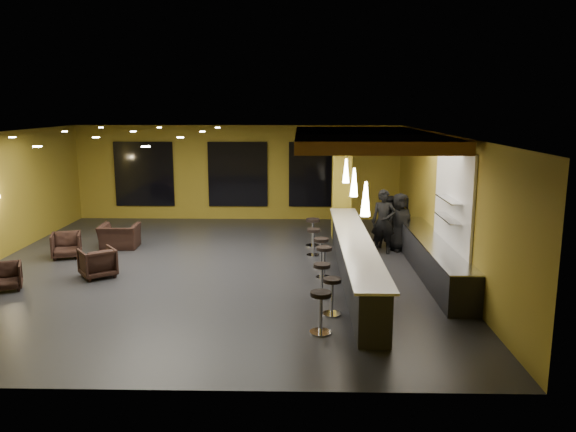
{
  "coord_description": "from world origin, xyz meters",
  "views": [
    {
      "loc": [
        2.33,
        -14.22,
        4.21
      ],
      "look_at": [
        2.0,
        0.5,
        1.3
      ],
      "focal_mm": 35.0,
      "sensor_mm": 36.0,
      "label": 1
    }
  ],
  "objects_px": {
    "bar_counter": "(354,260)",
    "bar_stool_2": "(322,276)",
    "bar_stool_6": "(313,229)",
    "bar_stool_0": "(321,307)",
    "bar_stool_1": "(332,292)",
    "pendant_1": "(354,182)",
    "pendant_0": "(366,199)",
    "bar_stool_5": "(314,239)",
    "armchair_a": "(6,277)",
    "armchair_c": "(66,245)",
    "armchair_d": "(119,236)",
    "pendant_2": "(346,171)",
    "staff_c": "(400,222)",
    "staff_b": "(391,222)",
    "staff_a": "(383,222)",
    "armchair_b": "(98,263)",
    "bar_stool_3": "(324,258)",
    "bar_stool_4": "(321,249)",
    "column": "(342,184)",
    "prep_counter": "(432,258)"
  },
  "relations": [
    {
      "from": "column",
      "to": "bar_stool_6",
      "type": "distance_m",
      "value": 1.96
    },
    {
      "from": "bar_stool_5",
      "to": "bar_stool_6",
      "type": "height_order",
      "value": "bar_stool_6"
    },
    {
      "from": "bar_stool_3",
      "to": "bar_stool_6",
      "type": "bearing_deg",
      "value": 93.7
    },
    {
      "from": "staff_b",
      "to": "armchair_b",
      "type": "height_order",
      "value": "staff_b"
    },
    {
      "from": "staff_c",
      "to": "bar_stool_5",
      "type": "xyz_separation_m",
      "value": [
        -2.54,
        -0.66,
        -0.35
      ]
    },
    {
      "from": "staff_c",
      "to": "bar_stool_3",
      "type": "bearing_deg",
      "value": -152.74
    },
    {
      "from": "bar_stool_6",
      "to": "staff_c",
      "type": "bearing_deg",
      "value": -10.34
    },
    {
      "from": "pendant_0",
      "to": "staff_c",
      "type": "xyz_separation_m",
      "value": [
        1.6,
        4.91,
        -1.5
      ]
    },
    {
      "from": "staff_c",
      "to": "armchair_b",
      "type": "relative_size",
      "value": 2.11
    },
    {
      "from": "pendant_0",
      "to": "armchair_b",
      "type": "xyz_separation_m",
      "value": [
        -6.37,
        2.13,
        -1.98
      ]
    },
    {
      "from": "bar_stool_6",
      "to": "pendant_2",
      "type": "bearing_deg",
      "value": -21.64
    },
    {
      "from": "bar_counter",
      "to": "bar_stool_5",
      "type": "height_order",
      "value": "bar_counter"
    },
    {
      "from": "bar_stool_6",
      "to": "bar_stool_0",
      "type": "bearing_deg",
      "value": -89.93
    },
    {
      "from": "bar_counter",
      "to": "armchair_b",
      "type": "bearing_deg",
      "value": 178.86
    },
    {
      "from": "pendant_2",
      "to": "armchair_a",
      "type": "bearing_deg",
      "value": -154.3
    },
    {
      "from": "bar_stool_5",
      "to": "bar_stool_6",
      "type": "xyz_separation_m",
      "value": [
        0.0,
        1.12,
        0.04
      ]
    },
    {
      "from": "pendant_0",
      "to": "bar_stool_2",
      "type": "height_order",
      "value": "pendant_0"
    },
    {
      "from": "pendant_0",
      "to": "staff_c",
      "type": "bearing_deg",
      "value": 71.95
    },
    {
      "from": "staff_c",
      "to": "bar_stool_0",
      "type": "relative_size",
      "value": 2.1
    },
    {
      "from": "armchair_a",
      "to": "bar_stool_2",
      "type": "bearing_deg",
      "value": -26.9
    },
    {
      "from": "armchair_d",
      "to": "bar_stool_0",
      "type": "bearing_deg",
      "value": 130.59
    },
    {
      "from": "bar_counter",
      "to": "bar_stool_2",
      "type": "distance_m",
      "value": 1.52
    },
    {
      "from": "armchair_a",
      "to": "armchair_c",
      "type": "bearing_deg",
      "value": 60.78
    },
    {
      "from": "pendant_1",
      "to": "pendant_0",
      "type": "bearing_deg",
      "value": -90.0
    },
    {
      "from": "prep_counter",
      "to": "bar_stool_1",
      "type": "bearing_deg",
      "value": -133.27
    },
    {
      "from": "staff_c",
      "to": "bar_stool_1",
      "type": "relative_size",
      "value": 2.21
    },
    {
      "from": "staff_a",
      "to": "staff_c",
      "type": "relative_size",
      "value": 1.09
    },
    {
      "from": "bar_stool_0",
      "to": "bar_stool_4",
      "type": "relative_size",
      "value": 1.0
    },
    {
      "from": "armchair_c",
      "to": "armchair_d",
      "type": "relative_size",
      "value": 0.71
    },
    {
      "from": "staff_a",
      "to": "bar_stool_6",
      "type": "bearing_deg",
      "value": 169.87
    },
    {
      "from": "bar_stool_3",
      "to": "bar_stool_5",
      "type": "height_order",
      "value": "bar_stool_3"
    },
    {
      "from": "staff_b",
      "to": "pendant_1",
      "type": "bearing_deg",
      "value": -131.75
    },
    {
      "from": "staff_b",
      "to": "armchair_c",
      "type": "relative_size",
      "value": 2.01
    },
    {
      "from": "armchair_a",
      "to": "bar_stool_0",
      "type": "xyz_separation_m",
      "value": [
        7.21,
        -2.37,
        0.21
      ]
    },
    {
      "from": "pendant_1",
      "to": "staff_a",
      "type": "distance_m",
      "value": 2.75
    },
    {
      "from": "armchair_d",
      "to": "bar_stool_4",
      "type": "relative_size",
      "value": 1.36
    },
    {
      "from": "bar_stool_6",
      "to": "staff_b",
      "type": "bearing_deg",
      "value": -3.75
    },
    {
      "from": "column",
      "to": "staff_c",
      "type": "bearing_deg",
      "value": -46.58
    },
    {
      "from": "staff_c",
      "to": "armchair_a",
      "type": "xyz_separation_m",
      "value": [
        -9.74,
        -3.83,
        -0.54
      ]
    },
    {
      "from": "armchair_c",
      "to": "armchair_d",
      "type": "bearing_deg",
      "value": 25.79
    },
    {
      "from": "staff_a",
      "to": "armchair_c",
      "type": "distance_m",
      "value": 9.0
    },
    {
      "from": "pendant_1",
      "to": "bar_counter",
      "type": "bearing_deg",
      "value": -90.0
    },
    {
      "from": "bar_stool_4",
      "to": "staff_a",
      "type": "bearing_deg",
      "value": 41.03
    },
    {
      "from": "armchair_c",
      "to": "armchair_d",
      "type": "distance_m",
      "value": 1.59
    },
    {
      "from": "pendant_2",
      "to": "bar_stool_3",
      "type": "bearing_deg",
      "value": -104.34
    },
    {
      "from": "bar_stool_2",
      "to": "bar_stool_1",
      "type": "bearing_deg",
      "value": -81.09
    },
    {
      "from": "armchair_a",
      "to": "bar_stool_2",
      "type": "height_order",
      "value": "bar_stool_2"
    },
    {
      "from": "staff_b",
      "to": "pendant_2",
      "type": "bearing_deg",
      "value": 174.29
    },
    {
      "from": "armchair_d",
      "to": "pendant_1",
      "type": "bearing_deg",
      "value": 157.5
    },
    {
      "from": "column",
      "to": "armchair_d",
      "type": "xyz_separation_m",
      "value": [
        -6.74,
        -1.59,
        -1.39
      ]
    }
  ]
}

